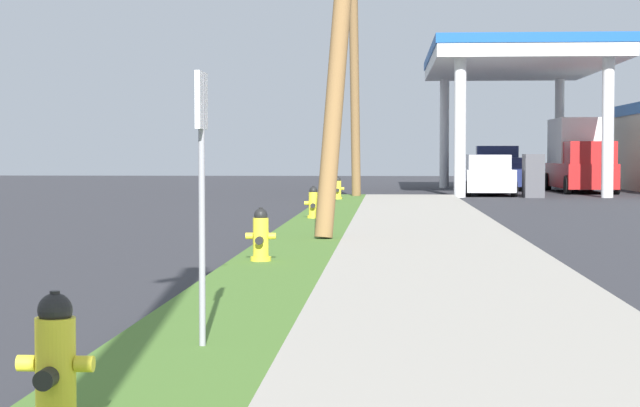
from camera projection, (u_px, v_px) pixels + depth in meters
The scene contains 10 objects.
fire_hydrant_nearest at pixel (55, 368), 6.01m from camera, with size 0.42×0.38×0.74m.
fire_hydrant_second at pixel (261, 238), 15.35m from camera, with size 0.42×0.38×0.74m.
fire_hydrant_third at pixel (313, 204), 25.61m from camera, with size 0.42×0.37×0.74m.
fire_hydrant_fourth at pixel (338, 189), 36.39m from camera, with size 0.42×0.38×0.74m.
utility_pole_background at pixel (354, 63), 38.83m from camera, with size 0.61×1.37×9.23m.
street_sign_post at pixel (202, 151), 8.51m from camera, with size 0.05×0.36×2.12m.
car_silver_by_near_pump at pixel (488, 177), 42.99m from camera, with size 2.03×4.54×1.57m.
car_black_by_far_pump at pixel (485, 172), 53.41m from camera, with size 2.21×4.61×1.57m.
truck_red_at_forecourt at pixel (580, 157), 46.47m from camera, with size 2.13×6.40×3.11m.
truck_navy_on_apron at pixel (498, 169), 49.52m from camera, with size 2.38×5.50×1.97m.
Camera 1 is at (2.22, -0.66, 1.61)m, focal length 62.08 mm.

